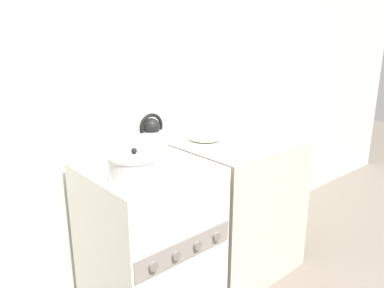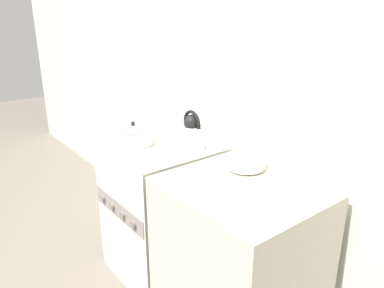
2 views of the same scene
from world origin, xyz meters
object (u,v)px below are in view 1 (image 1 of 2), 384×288
at_px(kettle, 152,139).
at_px(cooking_pot, 135,166).
at_px(stove, 149,243).
at_px(enamel_bowl, 205,134).

xyz_separation_m(kettle, cooking_pot, (-0.27, -0.25, -0.03)).
relative_size(kettle, cooking_pot, 0.91).
bearing_deg(stove, kettle, 45.07).
bearing_deg(kettle, enamel_bowl, 3.21).
xyz_separation_m(stove, cooking_pot, (-0.13, -0.11, 0.50)).
bearing_deg(cooking_pot, stove, 39.34).
bearing_deg(kettle, stove, -134.93).
relative_size(kettle, enamel_bowl, 1.13).
bearing_deg(cooking_pot, enamel_bowl, 21.26).
distance_m(stove, kettle, 0.57).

